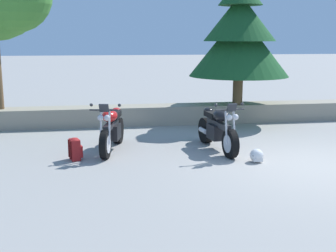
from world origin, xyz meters
TOP-DOWN VIEW (x-y plane):
  - ground_plane at (0.00, 0.00)m, footprint 120.00×120.00m
  - stone_wall at (0.00, 4.80)m, footprint 36.00×0.80m
  - motorcycle_red_near_left at (-3.94, 1.82)m, footprint 0.80×2.04m
  - motorcycle_black_centre at (-1.55, 1.47)m, footprint 0.70×2.06m
  - rider_backpack at (-4.72, 1.15)m, footprint 0.31×0.34m
  - rider_helmet at (-1.02, 0.37)m, footprint 0.28×0.28m
  - pine_tree_mid_left at (-0.06, 4.67)m, footprint 2.95×2.95m

SIDE VIEW (x-z plane):
  - ground_plane at x=0.00m, z-range 0.00..0.00m
  - rider_helmet at x=-1.02m, z-range 0.00..0.28m
  - rider_backpack at x=-4.72m, z-range 0.01..0.48m
  - stone_wall at x=0.00m, z-range 0.00..0.55m
  - motorcycle_red_near_left at x=-3.94m, z-range -0.10..1.07m
  - motorcycle_black_centre at x=-1.55m, z-range -0.10..1.07m
  - pine_tree_mid_left at x=-0.06m, z-range 0.75..4.47m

